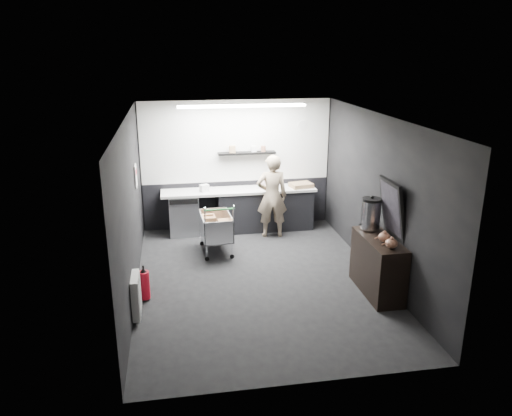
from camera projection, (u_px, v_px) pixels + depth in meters
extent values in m
plane|color=black|center=(259.00, 280.00, 8.35)|extent=(5.50, 5.50, 0.00)
plane|color=white|center=(259.00, 117.00, 7.52)|extent=(5.50, 5.50, 0.00)
plane|color=black|center=(237.00, 165.00, 10.51)|extent=(5.50, 0.00, 5.50)
plane|color=black|center=(304.00, 278.00, 5.35)|extent=(5.50, 0.00, 5.50)
plane|color=black|center=(130.00, 209.00, 7.61)|extent=(0.00, 5.50, 5.50)
plane|color=black|center=(378.00, 197.00, 8.25)|extent=(0.00, 5.50, 5.50)
cube|color=silver|center=(236.00, 141.00, 10.34)|extent=(3.95, 0.02, 1.70)
cube|color=black|center=(237.00, 203.00, 10.75)|extent=(3.95, 0.02, 1.00)
cube|color=black|center=(247.00, 153.00, 10.34)|extent=(1.20, 0.22, 0.04)
cylinder|color=silver|center=(302.00, 125.00, 10.46)|extent=(0.20, 0.03, 0.20)
cube|color=white|center=(136.00, 176.00, 8.77)|extent=(0.02, 0.30, 0.40)
cube|color=red|center=(136.00, 172.00, 8.75)|extent=(0.02, 0.22, 0.10)
cube|color=silver|center=(136.00, 295.00, 7.09)|extent=(0.10, 0.50, 0.60)
cube|color=white|center=(242.00, 106.00, 9.26)|extent=(2.40, 0.20, 0.04)
cube|color=black|center=(265.00, 210.00, 10.58)|extent=(2.00, 0.56, 0.85)
cube|color=silver|center=(239.00, 191.00, 10.35)|extent=(3.20, 0.60, 0.05)
cube|color=#9EA0A5|center=(184.00, 214.00, 10.30)|extent=(0.60, 0.58, 0.85)
cube|color=black|center=(184.00, 202.00, 9.91)|extent=(0.56, 0.02, 0.10)
imported|color=beige|center=(272.00, 196.00, 10.03)|extent=(0.65, 0.45, 1.70)
cube|color=silver|center=(216.00, 236.00, 9.40)|extent=(0.59, 0.87, 0.02)
cube|color=silver|center=(202.00, 227.00, 9.30)|extent=(0.07, 0.84, 0.45)
cube|color=silver|center=(230.00, 225.00, 9.38)|extent=(0.07, 0.84, 0.45)
cube|color=silver|center=(218.00, 234.00, 8.95)|extent=(0.55, 0.05, 0.45)
cube|color=silver|center=(214.00, 219.00, 9.73)|extent=(0.55, 0.05, 0.45)
cylinder|color=silver|center=(206.00, 252.00, 9.05)|extent=(0.02, 0.02, 0.30)
cylinder|color=silver|center=(231.00, 250.00, 9.13)|extent=(0.02, 0.02, 0.30)
cylinder|color=silver|center=(203.00, 237.00, 9.77)|extent=(0.02, 0.02, 0.30)
cylinder|color=silver|center=(226.00, 235.00, 9.84)|extent=(0.02, 0.02, 0.30)
cylinder|color=#258A38|center=(218.00, 210.00, 8.75)|extent=(0.55, 0.06, 0.03)
cube|color=brown|center=(209.00, 225.00, 9.42)|extent=(0.25, 0.31, 0.38)
cube|color=brown|center=(224.00, 229.00, 9.26)|extent=(0.23, 0.29, 0.34)
cylinder|color=black|center=(206.00, 258.00, 9.09)|extent=(0.08, 0.03, 0.08)
cylinder|color=black|center=(203.00, 243.00, 9.81)|extent=(0.08, 0.03, 0.08)
cylinder|color=black|center=(231.00, 257.00, 9.17)|extent=(0.08, 0.03, 0.08)
cylinder|color=black|center=(226.00, 242.00, 9.88)|extent=(0.08, 0.03, 0.08)
cube|color=black|center=(378.00, 266.00, 7.79)|extent=(0.46, 1.21, 0.91)
cylinder|color=silver|center=(371.00, 215.00, 7.95)|extent=(0.30, 0.30, 0.47)
cylinder|color=black|center=(372.00, 200.00, 7.88)|extent=(0.30, 0.30, 0.04)
sphere|color=black|center=(372.00, 197.00, 7.86)|extent=(0.05, 0.05, 0.05)
ellipsoid|color=brown|center=(384.00, 237.00, 7.49)|extent=(0.18, 0.18, 0.15)
ellipsoid|color=brown|center=(391.00, 243.00, 7.25)|extent=(0.18, 0.18, 0.15)
cube|color=black|center=(392.00, 209.00, 7.59)|extent=(0.21, 0.71, 0.91)
cube|color=black|center=(391.00, 209.00, 7.59)|extent=(0.15, 0.61, 0.78)
cylinder|color=red|center=(144.00, 285.00, 7.61)|extent=(0.17, 0.17, 0.44)
cone|color=black|center=(143.00, 270.00, 7.54)|extent=(0.11, 0.11, 0.07)
cylinder|color=black|center=(143.00, 267.00, 7.52)|extent=(0.03, 0.03, 0.07)
cube|color=#90704D|center=(301.00, 185.00, 10.49)|extent=(0.50, 0.42, 0.09)
cylinder|color=white|center=(264.00, 183.00, 10.40)|extent=(0.21, 0.21, 0.21)
cube|color=silver|center=(204.00, 188.00, 10.16)|extent=(0.20, 0.19, 0.15)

